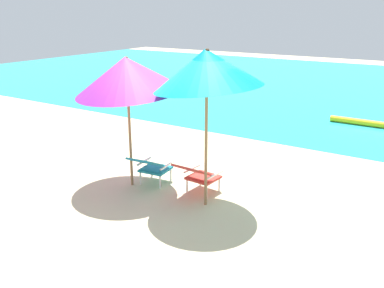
{
  "coord_description": "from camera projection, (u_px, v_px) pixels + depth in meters",
  "views": [
    {
      "loc": [
        4.15,
        -6.1,
        3.26
      ],
      "look_at": [
        0.0,
        0.41,
        0.75
      ],
      "focal_mm": 39.01,
      "sensor_mm": 36.0,
      "label": 1
    }
  ],
  "objects": [
    {
      "name": "ground_plane",
      "position": [
        264.0,
        136.0,
        11.23
      ],
      "size": [
        40.0,
        40.0,
        0.0
      ],
      "primitive_type": "plane",
      "color": "beige"
    },
    {
      "name": "ocean_band",
      "position": [
        342.0,
        88.0,
        18.07
      ],
      "size": [
        40.0,
        18.0,
        0.01
      ],
      "primitive_type": "cube",
      "color": "#28B2B7",
      "rests_on": "ground_plane"
    },
    {
      "name": "swim_buoy",
      "position": [
        358.0,
        122.0,
        12.25
      ],
      "size": [
        1.6,
        0.18,
        0.18
      ],
      "primitive_type": "cylinder",
      "rotation": [
        0.0,
        1.57,
        0.0
      ],
      "color": "yellow",
      "rests_on": "ocean_band"
    },
    {
      "name": "lounge_chair_left",
      "position": [
        151.0,
        166.0,
        7.94
      ],
      "size": [
        0.63,
        0.93,
        0.68
      ],
      "color": "teal",
      "rests_on": "ground_plane"
    },
    {
      "name": "lounge_chair_right",
      "position": [
        198.0,
        174.0,
        7.55
      ],
      "size": [
        0.6,
        0.91,
        0.68
      ],
      "color": "red",
      "rests_on": "ground_plane"
    },
    {
      "name": "beach_umbrella_left",
      "position": [
        127.0,
        75.0,
        7.45
      ],
      "size": [
        2.5,
        2.53,
        2.55
      ],
      "color": "olive",
      "rests_on": "ground_plane"
    },
    {
      "name": "beach_umbrella_right",
      "position": [
        207.0,
        69.0,
        6.56
      ],
      "size": [
        2.08,
        2.04,
        2.76
      ],
      "color": "olive",
      "rests_on": "ground_plane"
    }
  ]
}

